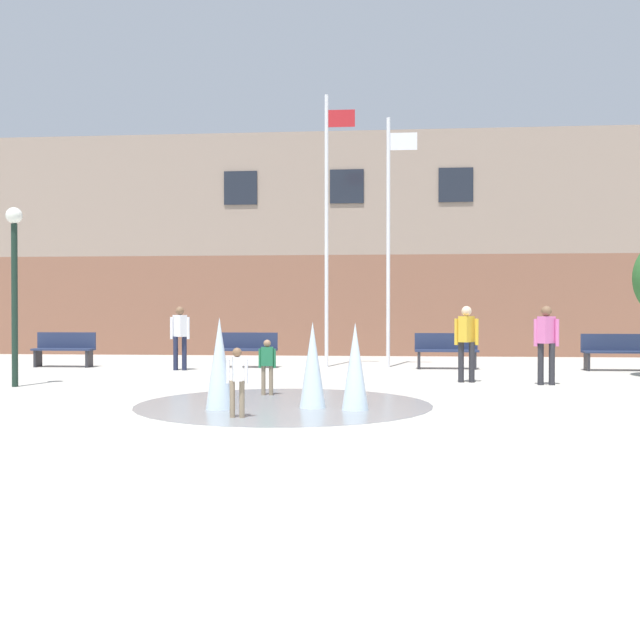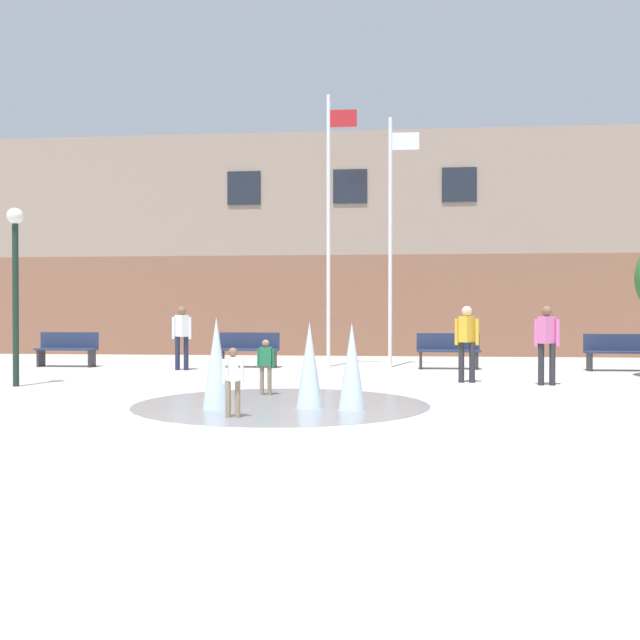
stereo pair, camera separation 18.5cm
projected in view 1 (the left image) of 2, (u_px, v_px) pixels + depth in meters
ground_plane at (270, 451)px, 8.03m from camera, size 100.00×100.00×0.00m
library_building at (351, 251)px, 27.32m from camera, size 36.00×6.05×7.33m
splash_fountain at (291, 373)px, 11.51m from camera, size 4.72×4.72×1.40m
park_bench_far_left at (64, 349)px, 19.75m from camera, size 1.60×0.44×0.91m
park_bench_left_of_flagpoles at (247, 349)px, 19.58m from camera, size 1.60×0.44×0.91m
park_bench_center at (446, 350)px, 19.10m from camera, size 1.60×0.44×0.91m
park_bench_near_trashcan at (615, 351)px, 18.54m from camera, size 1.60×0.44×0.91m
child_with_pink_shirt at (237, 377)px, 10.46m from camera, size 0.31×0.24×0.99m
adult_near_bench at (546, 339)px, 15.00m from camera, size 0.50×0.38×1.59m
adult_in_red at (466, 338)px, 15.55m from camera, size 0.50×0.39×1.59m
child_in_fountain at (267, 363)px, 13.22m from camera, size 0.31×0.14×0.99m
teen_by_trashcan at (180, 333)px, 18.64m from camera, size 0.50×0.37×1.59m
flagpole_left at (328, 222)px, 19.74m from camera, size 0.80×0.10×7.18m
flagpole_right at (390, 234)px, 19.61m from camera, size 0.80×0.10×6.54m
lamp_post_left_lane at (14, 268)px, 14.65m from camera, size 0.32×0.32×3.52m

